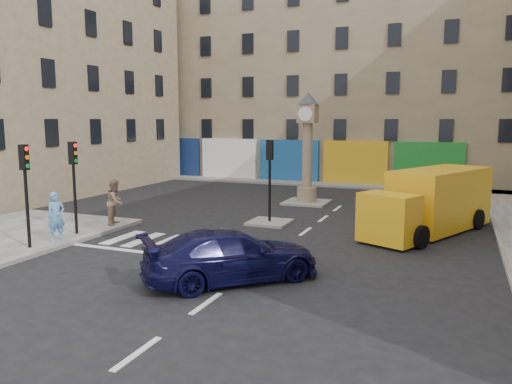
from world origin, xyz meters
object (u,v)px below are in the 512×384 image
Objects in this scene: traffic_light_island at (270,167)px; pedestrian_blue at (56,217)px; traffic_light_left_near at (25,179)px; navy_sedan at (232,255)px; pedestrian_tan at (115,202)px; traffic_light_left_far at (74,173)px; clock_pillar at (307,141)px; yellow_van at (431,202)px.

traffic_light_island is 9.16m from pedestrian_blue.
pedestrian_blue is (0.23, 1.11, -1.53)m from traffic_light_left_near.
traffic_light_left_near is 1.00× the size of traffic_light_island.
pedestrian_tan is (-7.83, 4.78, 0.38)m from navy_sedan.
pedestrian_tan is at bearing 21.03° from pedestrian_blue.
clock_pillar is at bearing 61.06° from traffic_light_left_far.
navy_sedan is at bearing -1.70° from traffic_light_left_near.
pedestrian_blue is (0.23, -1.29, -1.53)m from traffic_light_left_far.
pedestrian_tan is at bearing 82.28° from traffic_light_left_far.
navy_sedan is 10.27m from yellow_van.
traffic_light_left_near reaches higher than traffic_light_island.
yellow_van is at bearing -74.89° from navy_sedan.
traffic_light_island is (6.30, 5.40, -0.03)m from traffic_light_left_far.
clock_pillar reaches higher than traffic_light_island.
navy_sedan is 2.64× the size of pedestrian_tan.
yellow_van is at bearing -37.67° from pedestrian_blue.
navy_sedan is at bearing -94.68° from yellow_van.
traffic_light_island is at bearing 40.60° from traffic_light_left_far.
navy_sedan is (8.12, -0.24, -1.86)m from traffic_light_left_near.
clock_pillar reaches higher than traffic_light_left_far.
traffic_light_left_near is 1.97× the size of pedestrian_blue.
clock_pillar reaches higher than yellow_van.
traffic_light_island is at bearing -32.45° from navy_sedan.
yellow_van is (13.20, 6.27, -1.31)m from traffic_light_left_far.
traffic_light_left_near is at bearing -114.55° from clock_pillar.
traffic_light_left_far is 2.62m from pedestrian_tan.
traffic_light_left_near reaches higher than pedestrian_tan.
traffic_light_left_far is at bearing -139.40° from traffic_light_island.
clock_pillar reaches higher than traffic_light_left_near.
traffic_light_left_near reaches higher than navy_sedan.
traffic_light_island reaches higher than navy_sedan.
traffic_light_island reaches higher than pedestrian_tan.
traffic_light_island reaches higher than pedestrian_blue.
traffic_light_island is 8.45m from navy_sedan.
pedestrian_blue is (-12.97, -7.56, -0.22)m from yellow_van.
traffic_light_left_near is 4.79m from pedestrian_tan.
navy_sedan is (8.12, -2.64, -1.86)m from traffic_light_left_far.
traffic_light_left_far is 0.50× the size of yellow_van.
clock_pillar is at bearing 168.35° from yellow_van.
pedestrian_blue is (-6.07, -12.69, -2.46)m from clock_pillar.
yellow_van is 15.01m from pedestrian_blue.
pedestrian_blue is at bearing -124.78° from yellow_van.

